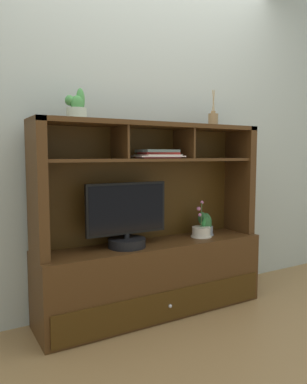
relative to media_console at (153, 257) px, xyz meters
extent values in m
cube|color=#997447|center=(0.00, -0.01, -0.41)|extent=(6.00, 6.00, 0.02)
cube|color=#B0B9B1|center=(0.00, 0.23, 1.00)|extent=(6.00, 0.02, 2.80)
cube|color=#472A12|center=(0.00, -0.01, -0.15)|extent=(1.63, 0.40, 0.50)
cube|color=#40280C|center=(0.00, -0.21, -0.28)|extent=(1.57, 0.01, 0.20)
sphere|color=silver|center=(0.00, -0.23, -0.28)|extent=(0.02, 0.02, 0.02)
cube|color=#472A12|center=(-0.79, -0.01, 0.52)|extent=(0.06, 0.31, 0.82)
cube|color=#472A12|center=(0.79, -0.01, 0.52)|extent=(0.06, 0.31, 0.82)
cube|color=#40280C|center=(0.00, 0.14, 0.50)|extent=(1.57, 0.02, 0.79)
cube|color=#472A12|center=(0.00, -0.01, 0.92)|extent=(1.63, 0.31, 0.03)
cube|color=#472A12|center=(0.00, -0.01, 0.68)|extent=(1.51, 0.28, 0.02)
cube|color=#472A12|center=(-0.25, -0.01, 0.80)|extent=(0.02, 0.26, 0.21)
cube|color=#472A12|center=(0.25, -0.01, 0.80)|extent=(0.02, 0.26, 0.21)
cylinder|color=black|center=(-0.22, -0.04, 0.14)|extent=(0.25, 0.25, 0.06)
cylinder|color=black|center=(-0.22, -0.04, 0.18)|extent=(0.04, 0.04, 0.03)
cube|color=black|center=(-0.22, -0.04, 0.37)|extent=(0.56, 0.03, 0.34)
cube|color=black|center=(-0.22, -0.06, 0.37)|extent=(0.53, 0.00, 0.31)
cylinder|color=beige|center=(0.39, -0.04, 0.14)|extent=(0.14, 0.14, 0.07)
cylinder|color=beige|center=(0.39, -0.04, 0.11)|extent=(0.16, 0.16, 0.01)
cylinder|color=#4C6B38|center=(0.39, -0.04, 0.27)|extent=(0.01, 0.01, 0.18)
sphere|color=#CF72AC|center=(0.38, -0.03, 0.27)|extent=(0.02, 0.02, 0.02)
sphere|color=#CF72AC|center=(0.38, -0.02, 0.32)|extent=(0.03, 0.03, 0.03)
sphere|color=#CF72AC|center=(0.41, -0.03, 0.36)|extent=(0.02, 0.02, 0.02)
ellipsoid|color=green|center=(0.41, -0.05, 0.21)|extent=(0.05, 0.06, 0.09)
ellipsoid|color=green|center=(0.41, -0.03, 0.21)|extent=(0.05, 0.06, 0.10)
cylinder|color=gray|center=(0.46, -0.01, 0.14)|extent=(0.10, 0.10, 0.07)
cylinder|color=gray|center=(0.46, -0.01, 0.11)|extent=(0.12, 0.12, 0.01)
ellipsoid|color=#2D6333|center=(0.48, -0.01, 0.20)|extent=(0.06, 0.04, 0.12)
ellipsoid|color=#2D6333|center=(0.47, 0.00, 0.24)|extent=(0.06, 0.06, 0.07)
ellipsoid|color=#2D6333|center=(0.43, 0.00, 0.24)|extent=(0.06, 0.08, 0.10)
ellipsoid|color=#2D6333|center=(0.45, -0.02, 0.21)|extent=(0.08, 0.06, 0.09)
ellipsoid|color=#2D6333|center=(0.47, -0.02, 0.19)|extent=(0.05, 0.05, 0.12)
cube|color=#B0262F|center=(0.01, -0.04, 0.70)|extent=(0.29, 0.14, 0.01)
cube|color=beige|center=(0.01, -0.03, 0.71)|extent=(0.34, 0.21, 0.01)
cube|color=beige|center=(0.02, -0.03, 0.71)|extent=(0.29, 0.20, 0.01)
cube|color=#B02B27|center=(0.03, -0.03, 0.73)|extent=(0.26, 0.17, 0.02)
cube|color=slate|center=(0.02, -0.03, 0.74)|extent=(0.25, 0.18, 0.02)
cylinder|color=#94734A|center=(0.53, 0.01, 0.98)|extent=(0.07, 0.07, 0.09)
cylinder|color=#94734A|center=(0.53, 0.01, 1.03)|extent=(0.03, 0.03, 0.02)
cylinder|color=tan|center=(0.54, 0.01, 1.11)|extent=(0.00, 0.02, 0.18)
cylinder|color=tan|center=(0.53, 0.02, 1.11)|extent=(0.02, 0.01, 0.18)
cylinder|color=tan|center=(0.53, 0.01, 1.11)|extent=(0.02, 0.02, 0.18)
cylinder|color=tan|center=(0.53, 0.01, 1.11)|extent=(0.01, 0.02, 0.18)
cylinder|color=tan|center=(0.53, 0.01, 1.11)|extent=(0.03, 0.01, 0.18)
cylinder|color=beige|center=(-0.53, 0.01, 0.97)|extent=(0.12, 0.12, 0.07)
cylinder|color=beige|center=(-0.53, 0.01, 0.93)|extent=(0.14, 0.14, 0.01)
ellipsoid|color=#479347|center=(-0.51, 0.01, 1.05)|extent=(0.05, 0.04, 0.14)
ellipsoid|color=#479347|center=(-0.53, 0.05, 1.02)|extent=(0.05, 0.08, 0.11)
ellipsoid|color=#479347|center=(-0.57, 0.01, 1.04)|extent=(0.05, 0.08, 0.06)
ellipsoid|color=#479347|center=(-0.54, -0.02, 1.02)|extent=(0.08, 0.04, 0.10)
camera|label=1|loc=(-1.27, -2.20, 0.71)|focal=34.54mm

